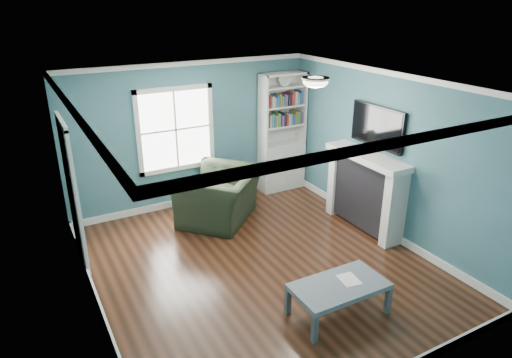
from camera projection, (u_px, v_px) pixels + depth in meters
floor at (260, 265)px, 6.59m from camera, size 5.00×5.00×0.00m
room_walls at (261, 162)px, 6.00m from camera, size 5.00×5.00×5.00m
trim at (260, 186)px, 6.13m from camera, size 4.50×5.00×2.60m
window at (176, 130)px, 7.94m from camera, size 1.40×0.06×1.50m
bookshelf at (282, 144)px, 8.91m from camera, size 0.90×0.35×2.31m
fireplace at (365, 192)px, 7.45m from camera, size 0.44×1.58×1.30m
tv at (377, 126)px, 7.09m from camera, size 0.06×1.10×0.65m
door at (72, 193)px, 6.34m from camera, size 0.12×0.98×2.17m
ceiling_fixture at (316, 81)px, 6.12m from camera, size 0.38×0.38×0.15m
light_switch at (107, 154)px, 7.49m from camera, size 0.08×0.01×0.12m
recliner at (220, 188)px, 7.73m from camera, size 1.58×1.55×1.17m
coffee_table at (339, 288)px, 5.47m from camera, size 1.15×0.64×0.42m
paper_sheet at (349, 279)px, 5.53m from camera, size 0.25×0.30×0.00m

